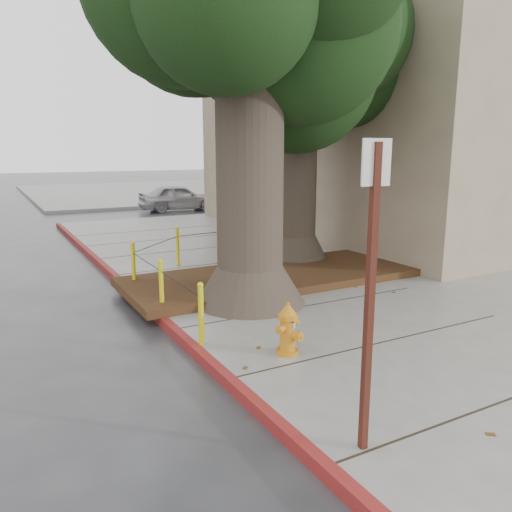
{
  "coord_description": "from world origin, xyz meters",
  "views": [
    {
      "loc": [
        -4.49,
        -5.18,
        2.92
      ],
      "look_at": [
        -0.36,
        2.37,
        1.1
      ],
      "focal_mm": 35.0,
      "sensor_mm": 36.0,
      "label": 1
    }
  ],
  "objects": [
    {
      "name": "ground",
      "position": [
        0.0,
        0.0,
        0.0
      ],
      "size": [
        140.0,
        140.0,
        0.0
      ],
      "primitive_type": "plane",
      "color": "#28282B",
      "rests_on": "ground"
    },
    {
      "name": "sidewalk_main",
      "position": [
        6.0,
        2.5,
        0.07
      ],
      "size": [
        16.0,
        26.0,
        0.15
      ],
      "primitive_type": "cube",
      "color": "slate",
      "rests_on": "ground"
    },
    {
      "name": "sidewalk_far",
      "position": [
        6.0,
        30.0,
        0.07
      ],
      "size": [
        16.0,
        20.0,
        0.15
      ],
      "primitive_type": "cube",
      "color": "slate",
      "rests_on": "ground"
    },
    {
      "name": "curb_red",
      "position": [
        -2.0,
        2.5,
        0.07
      ],
      "size": [
        0.14,
        26.0,
        0.16
      ],
      "primitive_type": "cube",
      "color": "maroon",
      "rests_on": "ground"
    },
    {
      "name": "planter_bed",
      "position": [
        0.9,
        3.9,
        0.23
      ],
      "size": [
        6.4,
        2.6,
        0.16
      ],
      "primitive_type": "cube",
      "color": "black",
      "rests_on": "sidewalk_main"
    },
    {
      "name": "building_corner",
      "position": [
        10.0,
        8.5,
        5.0
      ],
      "size": [
        12.0,
        13.0,
        10.0
      ],
      "primitive_type": "cube",
      "color": "gray",
      "rests_on": "ground"
    },
    {
      "name": "building_side_white",
      "position": [
        16.0,
        26.0,
        4.5
      ],
      "size": [
        10.0,
        10.0,
        9.0
      ],
      "primitive_type": "cube",
      "color": "silver",
      "rests_on": "ground"
    },
    {
      "name": "building_side_grey",
      "position": [
        22.0,
        32.0,
        6.0
      ],
      "size": [
        12.0,
        14.0,
        12.0
      ],
      "primitive_type": "cube",
      "color": "slate",
      "rests_on": "ground"
    },
    {
      "name": "tree_near",
      "position": [
        0.03,
        2.82,
        5.39
      ],
      "size": [
        4.5,
        3.8,
        7.68
      ],
      "color": "#4C3F33",
      "rests_on": "sidewalk_main"
    },
    {
      "name": "tree_far",
      "position": [
        2.64,
        5.32,
        5.02
      ],
      "size": [
        4.5,
        3.8,
        7.17
      ],
      "color": "#4C3F33",
      "rests_on": "sidewalk_main"
    },
    {
      "name": "bollard_ring",
      "position": [
        -0.87,
        4.38,
        0.66
      ],
      "size": [
        3.79,
        5.39,
        0.95
      ],
      "color": "yellow",
      "rests_on": "sidewalk_main"
    },
    {
      "name": "fire_hydrant",
      "position": [
        -0.98,
        0.32,
        0.51
      ],
      "size": [
        0.41,
        0.41,
        0.75
      ],
      "rotation": [
        0.0,
        0.0,
        0.43
      ],
      "color": "orange",
      "rests_on": "sidewalk_main"
    },
    {
      "name": "signpost",
      "position": [
        -1.55,
        -1.93,
        1.78
      ],
      "size": [
        0.29,
        0.08,
        2.87
      ],
      "rotation": [
        0.0,
        0.0,
        -0.11
      ],
      "color": "#471911",
      "rests_on": "sidewalk_main"
    },
    {
      "name": "car_silver",
      "position": [
        4.03,
        18.37,
        0.66
      ],
      "size": [
        3.95,
        1.8,
        1.31
      ],
      "primitive_type": "imported",
      "rotation": [
        0.0,
        0.0,
        1.51
      ],
      "color": "#B3B2B8",
      "rests_on": "ground"
    },
    {
      "name": "car_red",
      "position": [
        8.65,
        18.3,
        0.64
      ],
      "size": [
        4.02,
        1.76,
        1.29
      ],
      "primitive_type": "imported",
      "rotation": [
        0.0,
        0.0,
        1.68
      ],
      "color": "maroon",
      "rests_on": "ground"
    }
  ]
}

